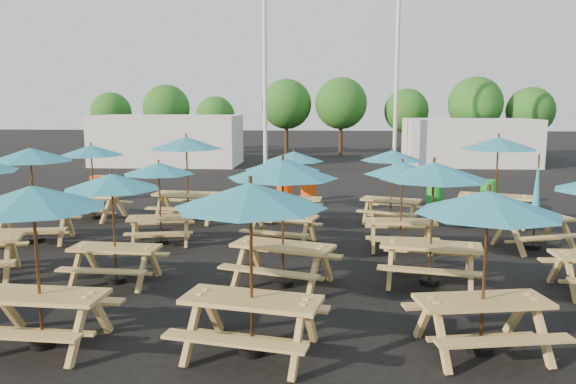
# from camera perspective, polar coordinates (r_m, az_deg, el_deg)

# --- Properties ---
(ground) EXTENTS (120.00, 120.00, 0.00)m
(ground) POSITION_cam_1_polar(r_m,az_deg,el_deg) (13.79, -0.44, -5.49)
(ground) COLOR black
(ground) RESTS_ON ground
(picnic_unit_2) EXTENTS (2.37, 2.37, 2.40)m
(picnic_unit_2) POSITION_cam_1_polar(r_m,az_deg,el_deg) (15.19, -24.67, 2.92)
(picnic_unit_2) COLOR tan
(picnic_unit_2) RESTS_ON ground
(picnic_unit_3) EXTENTS (2.34, 2.34, 2.25)m
(picnic_unit_3) POSITION_cam_1_polar(r_m,az_deg,el_deg) (17.71, -19.35, 3.57)
(picnic_unit_3) COLOR tan
(picnic_unit_3) RESTS_ON ground
(picnic_unit_4) EXTENTS (2.11, 2.11, 2.36)m
(picnic_unit_4) POSITION_cam_1_polar(r_m,az_deg,el_deg) (8.50, -24.46, -1.45)
(picnic_unit_4) COLOR tan
(picnic_unit_4) RESTS_ON ground
(picnic_unit_5) EXTENTS (1.94, 1.94, 2.16)m
(picnic_unit_5) POSITION_cam_1_polar(r_m,az_deg,el_deg) (11.13, -17.45, 0.34)
(picnic_unit_5) COLOR tan
(picnic_unit_5) RESTS_ON ground
(picnic_unit_6) EXTENTS (2.05, 2.05, 2.05)m
(picnic_unit_6) POSITION_cam_1_polar(r_m,az_deg,el_deg) (14.02, -12.97, 1.84)
(picnic_unit_6) COLOR tan
(picnic_unit_6) RESTS_ON ground
(picnic_unit_7) EXTENTS (2.33, 2.33, 2.52)m
(picnic_unit_7) POSITION_cam_1_polar(r_m,az_deg,el_deg) (16.63, -10.28, 4.40)
(picnic_unit_7) COLOR tan
(picnic_unit_7) RESTS_ON ground
(picnic_unit_8) EXTENTS (2.44, 2.44, 2.43)m
(picnic_unit_8) POSITION_cam_1_polar(r_m,az_deg,el_deg) (7.51, -3.82, -1.45)
(picnic_unit_8) COLOR tan
(picnic_unit_8) RESTS_ON ground
(picnic_unit_9) EXTENTS (2.62, 2.62, 2.44)m
(picnic_unit_9) POSITION_cam_1_polar(r_m,az_deg,el_deg) (10.40, -0.54, 1.52)
(picnic_unit_9) COLOR tan
(picnic_unit_9) RESTS_ON ground
(picnic_unit_10) EXTENTS (2.25, 2.25, 2.17)m
(picnic_unit_10) POSITION_cam_1_polar(r_m,az_deg,el_deg) (13.61, -0.58, 2.30)
(picnic_unit_10) COLOR tan
(picnic_unit_10) RESTS_ON ground
(picnic_unit_11) EXTENTS (1.92, 1.92, 2.08)m
(picnic_unit_11) POSITION_cam_1_polar(r_m,az_deg,el_deg) (16.43, 0.59, 3.19)
(picnic_unit_11) COLOR tan
(picnic_unit_11) RESTS_ON ground
(picnic_unit_12) EXTENTS (2.29, 2.29, 2.31)m
(picnic_unit_12) POSITION_cam_1_polar(r_m,az_deg,el_deg) (8.03, 19.63, -2.01)
(picnic_unit_12) COLOR tan
(picnic_unit_12) RESTS_ON ground
(picnic_unit_13) EXTENTS (2.38, 2.38, 2.39)m
(picnic_unit_13) POSITION_cam_1_polar(r_m,az_deg,el_deg) (10.84, 14.57, 1.31)
(picnic_unit_13) COLOR tan
(picnic_unit_13) RESTS_ON ground
(picnic_unit_14) EXTENTS (1.89, 1.89, 2.12)m
(picnic_unit_14) POSITION_cam_1_polar(r_m,az_deg,el_deg) (13.39, 11.53, 1.82)
(picnic_unit_14) COLOR tan
(picnic_unit_14) RESTS_ON ground
(picnic_unit_15) EXTENTS (2.31, 2.31, 2.15)m
(picnic_unit_15) POSITION_cam_1_polar(r_m,az_deg,el_deg) (16.34, 10.53, 3.21)
(picnic_unit_15) COLOR tan
(picnic_unit_15) RESTS_ON ground
(picnic_unit_18) EXTENTS (2.18, 2.04, 2.27)m
(picnic_unit_18) POSITION_cam_1_polar(r_m,az_deg,el_deg) (14.55, 23.83, -1.74)
(picnic_unit_18) COLOR tan
(picnic_unit_18) RESTS_ON ground
(picnic_unit_19) EXTENTS (2.72, 2.72, 2.54)m
(picnic_unit_19) POSITION_cam_1_polar(r_m,az_deg,el_deg) (16.98, 20.56, 4.14)
(picnic_unit_19) COLOR tan
(picnic_unit_19) RESTS_ON ground
(waste_bin_0) EXTENTS (0.55, 0.55, 0.88)m
(waste_bin_0) POSITION_cam_1_polar(r_m,az_deg,el_deg) (21.31, -18.71, 0.39)
(waste_bin_0) COLOR #E84E0D
(waste_bin_0) RESTS_ON ground
(waste_bin_1) EXTENTS (0.55, 0.55, 0.88)m
(waste_bin_1) POSITION_cam_1_polar(r_m,az_deg,el_deg) (19.73, -0.36, 0.21)
(waste_bin_1) COLOR #E84E0D
(waste_bin_1) RESTS_ON ground
(waste_bin_2) EXTENTS (0.55, 0.55, 0.88)m
(waste_bin_2) POSITION_cam_1_polar(r_m,az_deg,el_deg) (19.27, 2.12, -0.01)
(waste_bin_2) COLOR #E84E0D
(waste_bin_2) RESTS_ON ground
(waste_bin_3) EXTENTS (0.55, 0.55, 0.88)m
(waste_bin_3) POSITION_cam_1_polar(r_m,az_deg,el_deg) (19.58, 14.69, -0.15)
(waste_bin_3) COLOR #1A932A
(waste_bin_3) RESTS_ON ground
(waste_bin_4) EXTENTS (0.55, 0.55, 0.88)m
(waste_bin_4) POSITION_cam_1_polar(r_m,az_deg,el_deg) (20.29, 19.71, -0.08)
(waste_bin_4) COLOR #1A932A
(waste_bin_4) RESTS_ON ground
(mast_0) EXTENTS (0.20, 0.20, 12.00)m
(mast_0) POSITION_cam_1_polar(r_m,az_deg,el_deg) (27.60, -2.38, 14.27)
(mast_0) COLOR silver
(mast_0) RESTS_ON ground
(mast_1) EXTENTS (0.20, 0.20, 12.00)m
(mast_1) POSITION_cam_1_polar(r_m,az_deg,el_deg) (29.62, 11.05, 13.76)
(mast_1) COLOR silver
(mast_1) RESTS_ON ground
(event_tent_0) EXTENTS (8.00, 4.00, 2.80)m
(event_tent_0) POSITION_cam_1_polar(r_m,az_deg,el_deg) (32.66, -12.09, 5.18)
(event_tent_0) COLOR silver
(event_tent_0) RESTS_ON ground
(event_tent_1) EXTENTS (7.00, 4.00, 2.60)m
(event_tent_1) POSITION_cam_1_polar(r_m,az_deg,el_deg) (33.34, 17.91, 4.85)
(event_tent_1) COLOR silver
(event_tent_1) RESTS_ON ground
(tree_0) EXTENTS (2.80, 2.80, 4.24)m
(tree_0) POSITION_cam_1_polar(r_m,az_deg,el_deg) (41.42, -17.52, 7.71)
(tree_0) COLOR #382314
(tree_0) RESTS_ON ground
(tree_1) EXTENTS (3.11, 3.11, 4.72)m
(tree_1) POSITION_cam_1_polar(r_m,az_deg,el_deg) (38.75, -12.25, 8.33)
(tree_1) COLOR #382314
(tree_1) RESTS_ON ground
(tree_2) EXTENTS (2.59, 2.59, 3.93)m
(tree_2) POSITION_cam_1_polar(r_m,az_deg,el_deg) (37.71, -7.38, 7.65)
(tree_2) COLOR #382314
(tree_2) RESTS_ON ground
(tree_3) EXTENTS (3.36, 3.36, 5.09)m
(tree_3) POSITION_cam_1_polar(r_m,az_deg,el_deg) (38.13, -0.16, 8.91)
(tree_3) COLOR #382314
(tree_3) RESTS_ON ground
(tree_4) EXTENTS (3.41, 3.41, 5.17)m
(tree_4) POSITION_cam_1_polar(r_m,az_deg,el_deg) (37.58, 5.42, 8.95)
(tree_4) COLOR #382314
(tree_4) RESTS_ON ground
(tree_5) EXTENTS (2.94, 2.94, 4.45)m
(tree_5) POSITION_cam_1_polar(r_m,az_deg,el_deg) (38.34, 11.93, 8.07)
(tree_5) COLOR #382314
(tree_5) RESTS_ON ground
(tree_6) EXTENTS (3.38, 3.38, 5.13)m
(tree_6) POSITION_cam_1_polar(r_m,az_deg,el_deg) (37.35, 18.50, 8.48)
(tree_6) COLOR #382314
(tree_6) RESTS_ON ground
(tree_7) EXTENTS (2.95, 2.95, 4.48)m
(tree_7) POSITION_cam_1_polar(r_m,az_deg,el_deg) (38.36, 23.41, 7.56)
(tree_7) COLOR #382314
(tree_7) RESTS_ON ground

